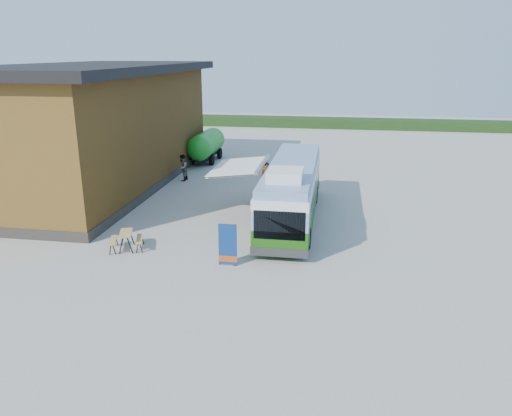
% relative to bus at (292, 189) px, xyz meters
% --- Properties ---
extents(ground, '(100.00, 100.00, 0.00)m').
position_rel_bus_xyz_m(ground, '(-2.20, -4.67, -1.64)').
color(ground, '#BCB7AD').
rests_on(ground, ground).
extents(barn, '(9.60, 21.20, 7.50)m').
position_rel_bus_xyz_m(barn, '(-12.70, 5.33, 1.95)').
color(barn, brown).
rests_on(barn, ground).
extents(hedge, '(40.00, 3.00, 1.00)m').
position_rel_bus_xyz_m(hedge, '(5.80, 33.33, -1.14)').
color(hedge, '#264419').
rests_on(hedge, ground).
extents(bus, '(2.40, 11.17, 3.43)m').
position_rel_bus_xyz_m(bus, '(0.00, 0.00, 0.00)').
color(bus, '#266210').
rests_on(bus, ground).
extents(awning, '(2.62, 4.28, 0.51)m').
position_rel_bus_xyz_m(awning, '(-2.57, 0.23, 0.85)').
color(awning, white).
rests_on(awning, ground).
extents(banner, '(0.76, 0.18, 1.76)m').
position_rel_bus_xyz_m(banner, '(-1.98, -6.01, -0.92)').
color(banner, navy).
rests_on(banner, ground).
extents(picnic_table, '(1.69, 1.59, 0.78)m').
position_rel_bus_xyz_m(picnic_table, '(-6.68, -5.07, -1.06)').
color(picnic_table, tan).
rests_on(picnic_table, ground).
extents(person_a, '(0.82, 0.64, 2.01)m').
position_rel_bus_xyz_m(person_a, '(-1.92, 4.43, -0.63)').
color(person_a, '#999999').
rests_on(person_a, ground).
extents(person_b, '(0.74, 0.91, 1.76)m').
position_rel_bus_xyz_m(person_b, '(-7.90, 6.98, -0.76)').
color(person_b, '#999999').
rests_on(person_b, ground).
extents(slurry_tanker, '(1.88, 6.31, 2.33)m').
position_rel_bus_xyz_m(slurry_tanker, '(-7.90, 13.23, -0.30)').
color(slurry_tanker, green).
rests_on(slurry_tanker, ground).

